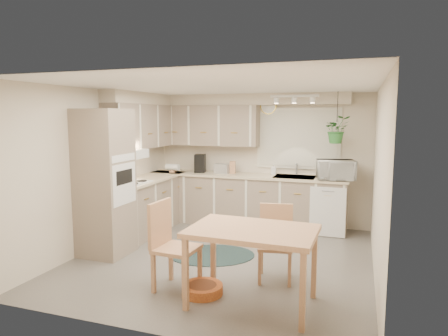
{
  "coord_description": "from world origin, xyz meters",
  "views": [
    {
      "loc": [
        1.77,
        -5.15,
        1.99
      ],
      "look_at": [
        -0.18,
        0.55,
        1.21
      ],
      "focal_mm": 32.0,
      "sensor_mm": 36.0,
      "label": 1
    }
  ],
  "objects_px": {
    "braided_rug": "(212,255)",
    "pet_bed": "(202,289)",
    "chair_left": "(177,246)",
    "dining_table": "(252,266)",
    "microwave": "(336,168)",
    "chair_back": "(275,244)"
  },
  "relations": [
    {
      "from": "dining_table",
      "to": "pet_bed",
      "type": "relative_size",
      "value": 2.82
    },
    {
      "from": "microwave",
      "to": "chair_back",
      "type": "bearing_deg",
      "value": -118.41
    },
    {
      "from": "braided_rug",
      "to": "pet_bed",
      "type": "xyz_separation_m",
      "value": [
        0.34,
        -1.22,
        0.05
      ]
    },
    {
      "from": "chair_left",
      "to": "braided_rug",
      "type": "height_order",
      "value": "chair_left"
    },
    {
      "from": "chair_left",
      "to": "dining_table",
      "type": "bearing_deg",
      "value": 88.53
    },
    {
      "from": "chair_left",
      "to": "pet_bed",
      "type": "relative_size",
      "value": 2.2
    },
    {
      "from": "microwave",
      "to": "pet_bed",
      "type": "bearing_deg",
      "value": -127.97
    },
    {
      "from": "dining_table",
      "to": "braided_rug",
      "type": "height_order",
      "value": "dining_table"
    },
    {
      "from": "dining_table",
      "to": "chair_back",
      "type": "bearing_deg",
      "value": 81.31
    },
    {
      "from": "dining_table",
      "to": "microwave",
      "type": "height_order",
      "value": "microwave"
    },
    {
      "from": "chair_back",
      "to": "pet_bed",
      "type": "relative_size",
      "value": 1.96
    },
    {
      "from": "chair_left",
      "to": "chair_back",
      "type": "xyz_separation_m",
      "value": [
        1.02,
        0.62,
        -0.06
      ]
    },
    {
      "from": "braided_rug",
      "to": "pet_bed",
      "type": "relative_size",
      "value": 2.63
    },
    {
      "from": "braided_rug",
      "to": "pet_bed",
      "type": "bearing_deg",
      "value": -74.53
    },
    {
      "from": "dining_table",
      "to": "microwave",
      "type": "xyz_separation_m",
      "value": [
        0.66,
        2.92,
        0.73
      ]
    },
    {
      "from": "chair_back",
      "to": "microwave",
      "type": "bearing_deg",
      "value": -113.86
    },
    {
      "from": "chair_left",
      "to": "chair_back",
      "type": "distance_m",
      "value": 1.2
    },
    {
      "from": "dining_table",
      "to": "braided_rug",
      "type": "bearing_deg",
      "value": 126.27
    },
    {
      "from": "dining_table",
      "to": "chair_back",
      "type": "distance_m",
      "value": 0.71
    },
    {
      "from": "braided_rug",
      "to": "dining_table",
      "type": "bearing_deg",
      "value": -53.73
    },
    {
      "from": "dining_table",
      "to": "braided_rug",
      "type": "relative_size",
      "value": 1.07
    },
    {
      "from": "dining_table",
      "to": "chair_left",
      "type": "xyz_separation_m",
      "value": [
        -0.92,
        0.08,
        0.1
      ]
    }
  ]
}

